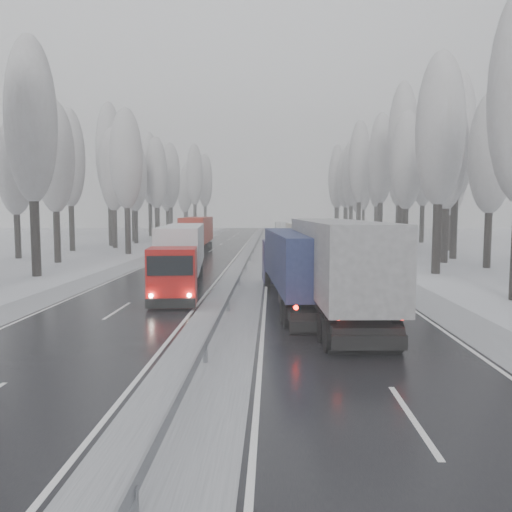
# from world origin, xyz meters

# --- Properties ---
(ground) EXTENTS (260.00, 260.00, 0.00)m
(ground) POSITION_xyz_m (0.00, 0.00, 0.00)
(ground) COLOR silver
(ground) RESTS_ON ground
(carriageway_right) EXTENTS (7.50, 200.00, 0.03)m
(carriageway_right) POSITION_xyz_m (5.25, 30.00, 0.01)
(carriageway_right) COLOR black
(carriageway_right) RESTS_ON ground
(carriageway_left) EXTENTS (7.50, 200.00, 0.03)m
(carriageway_left) POSITION_xyz_m (-5.25, 30.00, 0.01)
(carriageway_left) COLOR black
(carriageway_left) RESTS_ON ground
(median_slush) EXTENTS (3.00, 200.00, 0.04)m
(median_slush) POSITION_xyz_m (0.00, 30.00, 0.02)
(median_slush) COLOR #A5A7AD
(median_slush) RESTS_ON ground
(shoulder_right) EXTENTS (2.40, 200.00, 0.04)m
(shoulder_right) POSITION_xyz_m (10.20, 30.00, 0.02)
(shoulder_right) COLOR #A5A7AD
(shoulder_right) RESTS_ON ground
(shoulder_left) EXTENTS (2.40, 200.00, 0.04)m
(shoulder_left) POSITION_xyz_m (-10.20, 30.00, 0.02)
(shoulder_left) COLOR #A5A7AD
(shoulder_left) RESTS_ON ground
(median_guardrail) EXTENTS (0.12, 200.00, 0.76)m
(median_guardrail) POSITION_xyz_m (0.00, 29.99, 0.60)
(median_guardrail) COLOR slate
(median_guardrail) RESTS_ON ground
(tree_18) EXTENTS (3.60, 3.60, 16.58)m
(tree_18) POSITION_xyz_m (14.51, 27.03, 10.70)
(tree_18) COLOR black
(tree_18) RESTS_ON ground
(tree_19) EXTENTS (3.60, 3.60, 14.57)m
(tree_19) POSITION_xyz_m (20.02, 31.03, 9.42)
(tree_19) COLOR black
(tree_19) RESTS_ON ground
(tree_20) EXTENTS (3.60, 3.60, 15.71)m
(tree_20) POSITION_xyz_m (17.90, 35.17, 10.14)
(tree_20) COLOR black
(tree_20) RESTS_ON ground
(tree_21) EXTENTS (3.60, 3.60, 18.62)m
(tree_21) POSITION_xyz_m (20.12, 39.17, 12.00)
(tree_21) COLOR black
(tree_21) RESTS_ON ground
(tree_22) EXTENTS (3.60, 3.60, 15.86)m
(tree_22) POSITION_xyz_m (17.02, 45.60, 10.24)
(tree_22) COLOR black
(tree_22) RESTS_ON ground
(tree_23) EXTENTS (3.60, 3.60, 13.55)m
(tree_23) POSITION_xyz_m (23.31, 49.60, 8.77)
(tree_23) COLOR black
(tree_23) RESTS_ON ground
(tree_24) EXTENTS (3.60, 3.60, 20.49)m
(tree_24) POSITION_xyz_m (17.90, 51.02, 13.19)
(tree_24) COLOR black
(tree_24) RESTS_ON ground
(tree_25) EXTENTS (3.60, 3.60, 19.44)m
(tree_25) POSITION_xyz_m (24.81, 55.02, 12.52)
(tree_25) COLOR black
(tree_25) RESTS_ON ground
(tree_26) EXTENTS (3.60, 3.60, 18.78)m
(tree_26) POSITION_xyz_m (17.56, 61.27, 12.10)
(tree_26) COLOR black
(tree_26) RESTS_ON ground
(tree_27) EXTENTS (3.60, 3.60, 17.62)m
(tree_27) POSITION_xyz_m (24.72, 65.27, 11.36)
(tree_27) COLOR black
(tree_27) RESTS_ON ground
(tree_28) EXTENTS (3.60, 3.60, 19.62)m
(tree_28) POSITION_xyz_m (16.34, 71.95, 12.64)
(tree_28) COLOR black
(tree_28) RESTS_ON ground
(tree_29) EXTENTS (3.60, 3.60, 18.11)m
(tree_29) POSITION_xyz_m (23.71, 75.95, 11.67)
(tree_29) COLOR black
(tree_29) RESTS_ON ground
(tree_30) EXTENTS (3.60, 3.60, 17.86)m
(tree_30) POSITION_xyz_m (16.56, 81.70, 11.52)
(tree_30) COLOR black
(tree_30) RESTS_ON ground
(tree_31) EXTENTS (3.60, 3.60, 18.58)m
(tree_31) POSITION_xyz_m (22.48, 85.70, 11.97)
(tree_31) COLOR black
(tree_31) RESTS_ON ground
(tree_32) EXTENTS (3.60, 3.60, 17.33)m
(tree_32) POSITION_xyz_m (16.63, 89.21, 11.18)
(tree_32) COLOR black
(tree_32) RESTS_ON ground
(tree_33) EXTENTS (3.60, 3.60, 14.33)m
(tree_33) POSITION_xyz_m (19.77, 93.21, 9.26)
(tree_33) COLOR black
(tree_33) RESTS_ON ground
(tree_34) EXTENTS (3.60, 3.60, 17.63)m
(tree_34) POSITION_xyz_m (15.73, 96.32, 11.37)
(tree_34) COLOR black
(tree_34) RESTS_ON ground
(tree_35) EXTENTS (3.60, 3.60, 18.25)m
(tree_35) POSITION_xyz_m (24.94, 100.32, 11.77)
(tree_35) COLOR black
(tree_35) RESTS_ON ground
(tree_36) EXTENTS (3.60, 3.60, 20.23)m
(tree_36) POSITION_xyz_m (17.04, 106.16, 13.02)
(tree_36) COLOR black
(tree_36) RESTS_ON ground
(tree_37) EXTENTS (3.60, 3.60, 16.37)m
(tree_37) POSITION_xyz_m (24.02, 110.16, 10.56)
(tree_37) COLOR black
(tree_37) RESTS_ON ground
(tree_38) EXTENTS (3.60, 3.60, 17.97)m
(tree_38) POSITION_xyz_m (18.73, 116.73, 11.59)
(tree_38) COLOR black
(tree_38) RESTS_ON ground
(tree_39) EXTENTS (3.60, 3.60, 16.19)m
(tree_39) POSITION_xyz_m (21.55, 120.73, 10.45)
(tree_39) COLOR black
(tree_39) RESTS_ON ground
(tree_58) EXTENTS (3.60, 3.60, 17.21)m
(tree_58) POSITION_xyz_m (-15.13, 24.57, 11.10)
(tree_58) COLOR black
(tree_58) RESTS_ON ground
(tree_60) EXTENTS (3.60, 3.60, 14.84)m
(tree_60) POSITION_xyz_m (-17.75, 34.20, 9.59)
(tree_60) COLOR black
(tree_60) RESTS_ON ground
(tree_61) EXTENTS (3.60, 3.60, 13.95)m
(tree_61) POSITION_xyz_m (-23.52, 38.20, 9.02)
(tree_61) COLOR black
(tree_61) RESTS_ON ground
(tree_62) EXTENTS (3.60, 3.60, 16.04)m
(tree_62) POSITION_xyz_m (-13.94, 43.73, 10.36)
(tree_62) COLOR black
(tree_62) RESTS_ON ground
(tree_63) EXTENTS (3.60, 3.60, 16.88)m
(tree_63) POSITION_xyz_m (-21.85, 47.73, 10.89)
(tree_63) COLOR black
(tree_63) RESTS_ON ground
(tree_64) EXTENTS (3.60, 3.60, 15.42)m
(tree_64) POSITION_xyz_m (-18.26, 52.71, 9.96)
(tree_64) COLOR black
(tree_64) RESTS_ON ground
(tree_65) EXTENTS (3.60, 3.60, 19.48)m
(tree_65) POSITION_xyz_m (-20.05, 56.71, 12.55)
(tree_65) COLOR black
(tree_65) RESTS_ON ground
(tree_66) EXTENTS (3.60, 3.60, 15.23)m
(tree_66) POSITION_xyz_m (-18.16, 62.35, 9.84)
(tree_66) COLOR black
(tree_66) RESTS_ON ground
(tree_67) EXTENTS (3.60, 3.60, 17.09)m
(tree_67) POSITION_xyz_m (-19.54, 66.35, 11.03)
(tree_67) COLOR black
(tree_67) RESTS_ON ground
(tree_68) EXTENTS (3.60, 3.60, 16.65)m
(tree_68) POSITION_xyz_m (-16.58, 69.11, 10.75)
(tree_68) COLOR black
(tree_68) RESTS_ON ground
(tree_69) EXTENTS (3.60, 3.60, 19.35)m
(tree_69) POSITION_xyz_m (-21.42, 73.11, 12.46)
(tree_69) COLOR black
(tree_69) RESTS_ON ground
(tree_70) EXTENTS (3.60, 3.60, 17.09)m
(tree_70) POSITION_xyz_m (-16.33, 79.19, 11.03)
(tree_70) COLOR black
(tree_70) RESTS_ON ground
(tree_71) EXTENTS (3.60, 3.60, 19.61)m
(tree_71) POSITION_xyz_m (-21.09, 83.19, 12.63)
(tree_71) COLOR black
(tree_71) RESTS_ON ground
(tree_72) EXTENTS (3.60, 3.60, 15.11)m
(tree_72) POSITION_xyz_m (-18.93, 88.54, 9.76)
(tree_72) COLOR black
(tree_72) RESTS_ON ground
(tree_73) EXTENTS (3.60, 3.60, 17.22)m
(tree_73) POSITION_xyz_m (-21.82, 92.54, 11.11)
(tree_73) COLOR black
(tree_73) RESTS_ON ground
(tree_74) EXTENTS (3.60, 3.60, 19.68)m
(tree_74) POSITION_xyz_m (-15.07, 99.33, 12.67)
(tree_74) COLOR black
(tree_74) RESTS_ON ground
(tree_75) EXTENTS (3.60, 3.60, 18.60)m
(tree_75) POSITION_xyz_m (-24.20, 103.33, 11.99)
(tree_75) COLOR black
(tree_75) RESTS_ON ground
(tree_76) EXTENTS (3.60, 3.60, 18.55)m
(tree_76) POSITION_xyz_m (-14.05, 108.72, 11.95)
(tree_76) COLOR black
(tree_76) RESTS_ON ground
(tree_77) EXTENTS (3.60, 3.60, 14.32)m
(tree_77) POSITION_xyz_m (-19.66, 112.72, 9.26)
(tree_77) COLOR black
(tree_77) RESTS_ON ground
(tree_78) EXTENTS (3.60, 3.60, 19.55)m
(tree_78) POSITION_xyz_m (-17.56, 115.31, 12.59)
(tree_78) COLOR black
(tree_78) RESTS_ON ground
(tree_79) EXTENTS (3.60, 3.60, 17.07)m
(tree_79) POSITION_xyz_m (-20.33, 119.31, 11.01)
(tree_79) COLOR black
(tree_79) RESTS_ON ground
(truck_grey_tarp) EXTENTS (3.42, 16.88, 4.30)m
(truck_grey_tarp) POSITION_xyz_m (4.78, 12.10, 2.51)
(truck_grey_tarp) COLOR #4B4B50
(truck_grey_tarp) RESTS_ON ground
(truck_blue_box) EXTENTS (3.43, 14.51, 3.69)m
(truck_blue_box) POSITION_xyz_m (3.16, 14.68, 2.16)
(truck_blue_box) COLOR navy
(truck_blue_box) RESTS_ON ground
(truck_cream_box) EXTENTS (3.34, 14.21, 3.62)m
(truck_cream_box) POSITION_xyz_m (4.83, 32.04, 2.11)
(truck_cream_box) COLOR #B2AC9D
(truck_cream_box) RESTS_ON ground
(box_truck_distant) EXTENTS (2.47, 7.42, 2.75)m
(box_truck_distant) POSITION_xyz_m (3.80, 83.88, 1.40)
(box_truck_distant) COLOR #A8ACAF
(box_truck_distant) RESTS_ON ground
(truck_red_white) EXTENTS (3.94, 14.99, 3.81)m
(truck_red_white) POSITION_xyz_m (-3.58, 19.83, 2.22)
(truck_red_white) COLOR #9D0A08
(truck_red_white) RESTS_ON ground
(truck_red_red) EXTENTS (3.15, 15.92, 4.06)m
(truck_red_red) POSITION_xyz_m (-6.28, 43.41, 2.37)
(truck_red_red) COLOR #A61F09
(truck_red_red) RESTS_ON ground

